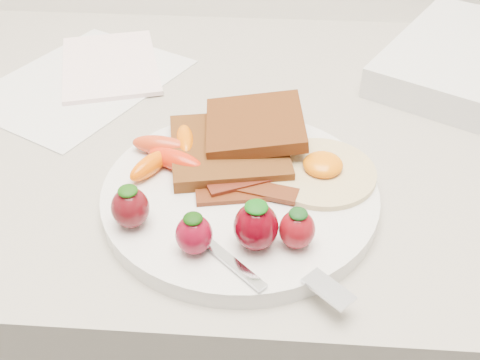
{
  "coord_description": "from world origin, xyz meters",
  "views": [
    {
      "loc": [
        0.04,
        1.11,
        1.29
      ],
      "look_at": [
        0.01,
        1.56,
        0.93
      ],
      "focal_mm": 45.0,
      "sensor_mm": 36.0,
      "label": 1
    }
  ],
  "objects": [
    {
      "name": "plate",
      "position": [
        0.01,
        1.56,
        0.91
      ],
      "size": [
        0.27,
        0.27,
        0.02
      ],
      "primitive_type": "cylinder",
      "color": "silver",
      "rests_on": "counter"
    },
    {
      "name": "paper_sheet",
      "position": [
        -0.22,
        1.78,
        0.9
      ],
      "size": [
        0.29,
        0.31,
        0.0
      ],
      "primitive_type": "cube",
      "rotation": [
        0.0,
        0.0,
        -0.49
      ],
      "color": "silver",
      "rests_on": "counter"
    },
    {
      "name": "toast_lower",
      "position": [
        -0.01,
        1.62,
        0.93
      ],
      "size": [
        0.14,
        0.14,
        0.01
      ],
      "primitive_type": "cube",
      "rotation": [
        0.0,
        0.0,
        0.19
      ],
      "color": "#402A0D",
      "rests_on": "plate"
    },
    {
      "name": "counter",
      "position": [
        0.0,
        1.7,
        0.45
      ],
      "size": [
        2.0,
        0.6,
        0.9
      ],
      "primitive_type": "cube",
      "color": "gray",
      "rests_on": "ground"
    },
    {
      "name": "fork",
      "position": [
        0.04,
        1.45,
        0.92
      ],
      "size": [
        0.15,
        0.09,
        0.0
      ],
      "color": "silver",
      "rests_on": "plate"
    },
    {
      "name": "toast_upper",
      "position": [
        0.02,
        1.64,
        0.94
      ],
      "size": [
        0.11,
        0.11,
        0.02
      ],
      "primitive_type": "cube",
      "rotation": [
        0.0,
        -0.1,
        0.1
      ],
      "color": "#511B09",
      "rests_on": "toast_lower"
    },
    {
      "name": "bacon_strips",
      "position": [
        0.01,
        1.56,
        0.92
      ],
      "size": [
        0.1,
        0.06,
        0.01
      ],
      "color": "black",
      "rests_on": "plate"
    },
    {
      "name": "fried_egg",
      "position": [
        0.08,
        1.59,
        0.92
      ],
      "size": [
        0.11,
        0.11,
        0.02
      ],
      "color": "beige",
      "rests_on": "plate"
    },
    {
      "name": "strawberries",
      "position": [
        -0.01,
        1.49,
        0.94
      ],
      "size": [
        0.18,
        0.06,
        0.05
      ],
      "color": "#4F0A10",
      "rests_on": "plate"
    },
    {
      "name": "notepad",
      "position": [
        -0.19,
        1.82,
        0.91
      ],
      "size": [
        0.17,
        0.21,
        0.01
      ],
      "primitive_type": "cube",
      "rotation": [
        0.0,
        0.0,
        0.29
      ],
      "color": "white",
      "rests_on": "paper_sheet"
    },
    {
      "name": "baby_carrots",
      "position": [
        -0.07,
        1.6,
        0.93
      ],
      "size": [
        0.08,
        0.1,
        0.02
      ],
      "color": "red",
      "rests_on": "plate"
    }
  ]
}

